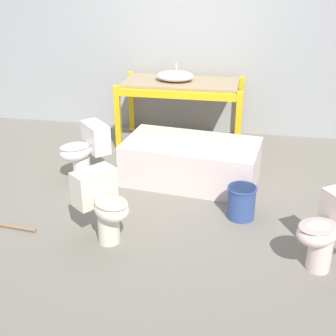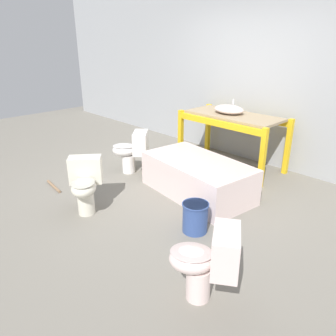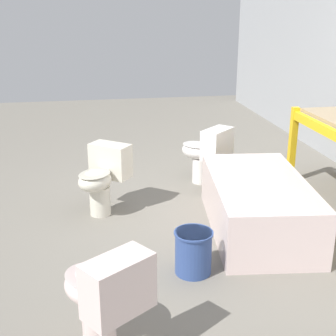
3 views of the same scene
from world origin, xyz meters
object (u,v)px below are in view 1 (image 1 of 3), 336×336
(bucket_white, at_px, (241,202))
(toilet_extra, at_px, (329,228))
(sink_basin, at_px, (175,76))
(bathtub_main, at_px, (191,159))
(toilet_far, at_px, (103,203))
(toilet_near, at_px, (85,149))

(bucket_white, bearing_deg, toilet_extra, -43.57)
(sink_basin, bearing_deg, bathtub_main, -71.63)
(bathtub_main, bearing_deg, toilet_far, -108.05)
(bathtub_main, bearing_deg, sink_basin, 115.22)
(bathtub_main, relative_size, toilet_extra, 2.42)
(toilet_near, height_order, bucket_white, toilet_near)
(sink_basin, relative_size, bucket_white, 1.47)
(bucket_white, bearing_deg, sink_basin, 117.71)
(toilet_extra, distance_m, bucket_white, 1.01)
(toilet_far, bearing_deg, bucket_white, -25.21)
(toilet_far, xyz_separation_m, bucket_white, (1.20, 0.60, -0.20))
(sink_basin, relative_size, toilet_extra, 0.76)
(sink_basin, bearing_deg, toilet_far, -95.42)
(toilet_far, distance_m, bucket_white, 1.36)
(toilet_far, height_order, bucket_white, toilet_far)
(sink_basin, xyz_separation_m, toilet_extra, (1.69, -2.53, -0.54))
(bathtub_main, xyz_separation_m, toilet_near, (-1.18, -0.16, 0.10))
(bathtub_main, height_order, bucket_white, bathtub_main)
(bathtub_main, height_order, toilet_extra, toilet_extra)
(bathtub_main, xyz_separation_m, toilet_far, (-0.61, -1.31, 0.10))
(toilet_far, bearing_deg, toilet_near, 64.70)
(bathtub_main, bearing_deg, toilet_near, -165.41)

